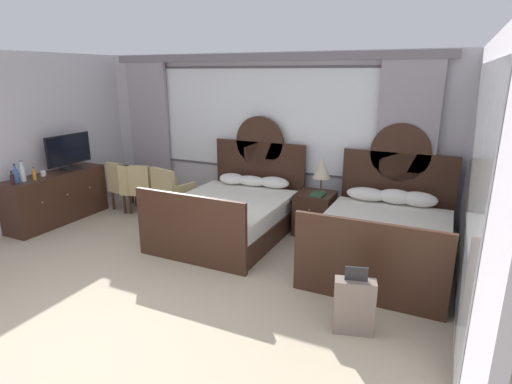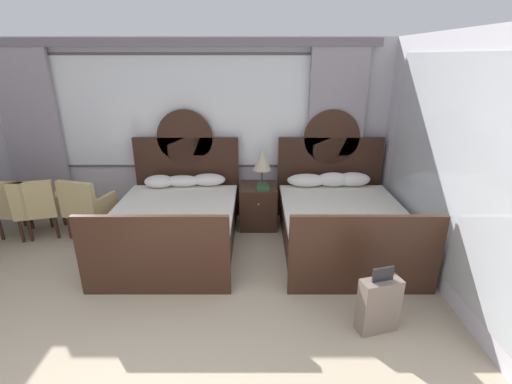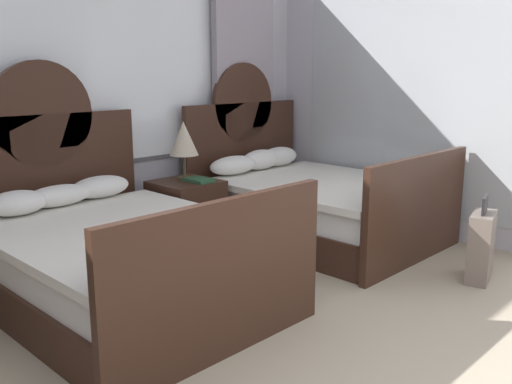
# 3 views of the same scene
# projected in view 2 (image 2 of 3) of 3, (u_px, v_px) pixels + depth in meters

# --- Properties ---
(wall_back_window) EXTENTS (6.23, 0.22, 2.70)m
(wall_back_window) POSITION_uv_depth(u_px,v_px,m) (187.00, 126.00, 5.60)
(wall_back_window) COLOR silver
(wall_back_window) RESTS_ON ground_plane
(wall_right_mirror) EXTENTS (0.08, 4.68, 2.70)m
(wall_right_mirror) POSITION_uv_depth(u_px,v_px,m) (473.00, 179.00, 3.45)
(wall_right_mirror) COLOR silver
(wall_right_mirror) RESTS_ON ground_plane
(bed_near_window) EXTENTS (1.61, 2.16, 1.70)m
(bed_near_window) POSITION_uv_depth(u_px,v_px,m) (178.00, 221.00, 4.92)
(bed_near_window) COLOR #382116
(bed_near_window) RESTS_ON ground_plane
(bed_near_mirror) EXTENTS (1.61, 2.16, 1.70)m
(bed_near_mirror) POSITION_uv_depth(u_px,v_px,m) (342.00, 221.00, 4.91)
(bed_near_mirror) COLOR #382116
(bed_near_mirror) RESTS_ON ground_plane
(nightstand_between_beds) EXTENTS (0.55, 0.57, 0.64)m
(nightstand_between_beds) POSITION_uv_depth(u_px,v_px,m) (260.00, 206.00, 5.49)
(nightstand_between_beds) COLOR #382116
(nightstand_between_beds) RESTS_ON ground_plane
(table_lamp_on_nightstand) EXTENTS (0.27, 0.27, 0.53)m
(table_lamp_on_nightstand) POSITION_uv_depth(u_px,v_px,m) (264.00, 160.00, 5.32)
(table_lamp_on_nightstand) COLOR brown
(table_lamp_on_nightstand) RESTS_ON nightstand_between_beds
(book_on_nightstand) EXTENTS (0.18, 0.26, 0.03)m
(book_on_nightstand) POSITION_uv_depth(u_px,v_px,m) (264.00, 187.00, 5.27)
(book_on_nightstand) COLOR #285133
(book_on_nightstand) RESTS_ON nightstand_between_beds
(armchair_by_window_left) EXTENTS (0.67, 0.67, 0.87)m
(armchair_by_window_left) POSITION_uv_depth(u_px,v_px,m) (88.00, 204.00, 5.12)
(armchair_by_window_left) COLOR tan
(armchair_by_window_left) RESTS_ON ground_plane
(armchair_by_window_centre) EXTENTS (0.67, 0.67, 0.87)m
(armchair_by_window_centre) POSITION_uv_depth(u_px,v_px,m) (40.00, 204.00, 5.12)
(armchair_by_window_centre) COLOR tan
(armchair_by_window_centre) RESTS_ON ground_plane
(armchair_by_window_right) EXTENTS (0.60, 0.60, 0.87)m
(armchair_by_window_right) POSITION_uv_depth(u_px,v_px,m) (20.00, 204.00, 5.12)
(armchair_by_window_right) COLOR tan
(armchair_by_window_right) RESTS_ON ground_plane
(suitcase_on_floor) EXTENTS (0.41, 0.26, 0.68)m
(suitcase_on_floor) POSITION_uv_depth(u_px,v_px,m) (380.00, 305.00, 3.37)
(suitcase_on_floor) COLOR #75665B
(suitcase_on_floor) RESTS_ON ground_plane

